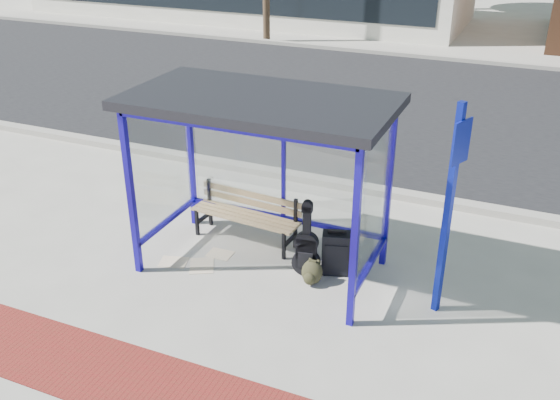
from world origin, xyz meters
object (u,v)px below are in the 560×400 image
at_px(suitcase, 336,253).
at_px(guitar_bag, 306,250).
at_px(bench, 247,213).
at_px(backpack, 312,273).

bearing_deg(suitcase, guitar_bag, -166.63).
relative_size(guitar_bag, suitcase, 1.59).
xyz_separation_m(bench, suitcase, (1.49, -0.35, -0.14)).
bearing_deg(suitcase, backpack, -134.89).
bearing_deg(bench, guitar_bag, -20.71).
xyz_separation_m(bench, backpack, (1.29, -0.72, -0.28)).
xyz_separation_m(guitar_bag, suitcase, (0.35, 0.20, -0.08)).
distance_m(suitcase, backpack, 0.45).
relative_size(suitcase, backpack, 1.94).
bearing_deg(backpack, bench, 149.13).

